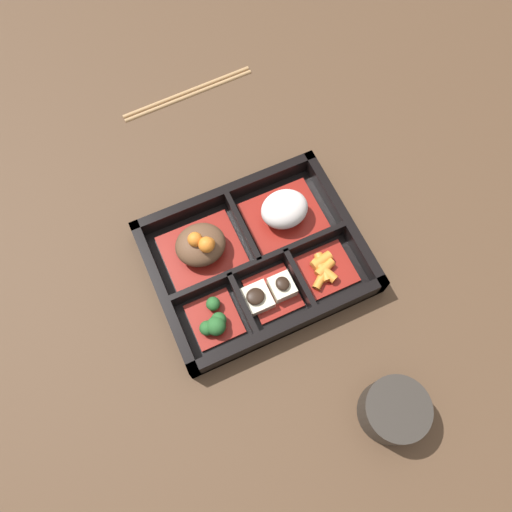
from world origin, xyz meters
TOP-DOWN VIEW (x-y plane):
  - ground_plane at (0.00, 0.00)m, footprint 3.00×3.00m
  - bento_base at (0.00, 0.00)m, footprint 0.30×0.24m
  - bento_rim at (-0.00, -0.00)m, footprint 0.30×0.24m
  - bowl_stew at (-0.07, 0.04)m, footprint 0.11×0.10m
  - bowl_rice at (0.07, 0.05)m, footprint 0.11×0.10m
  - bowl_greens at (-0.09, -0.06)m, footprint 0.07×0.07m
  - bowl_tofu at (-0.01, -0.06)m, footprint 0.08×0.07m
  - bowl_carrots at (0.08, -0.06)m, footprint 0.07×0.07m
  - tea_cup at (0.07, -0.27)m, footprint 0.08×0.08m
  - chopsticks at (0.02, 0.33)m, footprint 0.24×0.02m

SIDE VIEW (x-z plane):
  - ground_plane at x=0.00m, z-range 0.00..0.00m
  - chopsticks at x=0.02m, z-range 0.00..0.01m
  - bento_base at x=0.00m, z-range 0.00..0.01m
  - bowl_carrots at x=0.08m, z-range 0.01..0.03m
  - bento_rim at x=0.00m, z-range 0.00..0.04m
  - bowl_tofu at x=-0.01m, z-range 0.01..0.04m
  - bowl_greens at x=-0.09m, z-range 0.01..0.04m
  - tea_cup at x=0.07m, z-range 0.00..0.06m
  - bowl_rice at x=0.07m, z-range 0.01..0.06m
  - bowl_stew at x=-0.07m, z-range 0.00..0.06m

